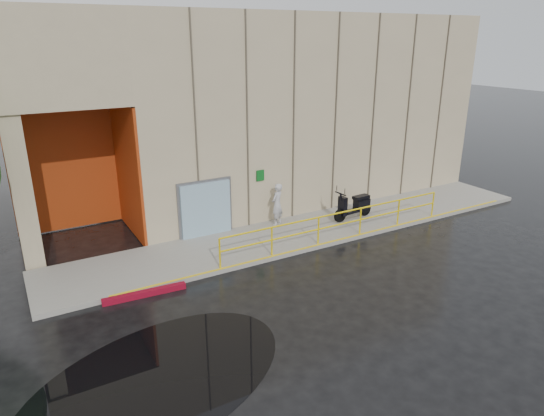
{
  "coord_description": "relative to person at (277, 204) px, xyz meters",
  "views": [
    {
      "loc": [
        -6.04,
        -9.74,
        7.13
      ],
      "look_at": [
        1.32,
        3.0,
        1.89
      ],
      "focal_mm": 32.0,
      "sensor_mm": 36.0,
      "label": 1
    }
  ],
  "objects": [
    {
      "name": "red_curb",
      "position": [
        -6.03,
        -2.67,
        -0.89
      ],
      "size": [
        2.41,
        0.35,
        0.18
      ],
      "primitive_type": "cube",
      "rotation": [
        0.0,
        0.0,
        -0.07
      ],
      "color": "maroon",
      "rests_on": "ground"
    },
    {
      "name": "scooter",
      "position": [
        3.0,
        -0.98,
        0.0
      ],
      "size": [
        1.9,
        0.71,
        1.46
      ],
      "rotation": [
        0.0,
        0.0,
        0.06
      ],
      "color": "black",
      "rests_on": "sidewalk"
    },
    {
      "name": "person",
      "position": [
        0.0,
        0.0,
        0.0
      ],
      "size": [
        0.73,
        0.66,
        1.67
      ],
      "primitive_type": "imported",
      "rotation": [
        0.0,
        0.0,
        3.69
      ],
      "color": "#AAAAAF",
      "rests_on": "sidewalk"
    },
    {
      "name": "ground",
      "position": [
        -2.99,
        -5.5,
        -0.98
      ],
      "size": [
        120.0,
        120.0,
        0.0
      ],
      "primitive_type": "plane",
      "color": "black",
      "rests_on": "ground"
    },
    {
      "name": "sidewalk",
      "position": [
        1.01,
        -1.0,
        -0.91
      ],
      "size": [
        20.0,
        3.0,
        0.15
      ],
      "primitive_type": "cube",
      "color": "gray",
      "rests_on": "ground"
    },
    {
      "name": "puddle",
      "position": [
        -6.81,
        -6.36,
        -0.98
      ],
      "size": [
        7.26,
        5.65,
        0.01
      ],
      "primitive_type": "cube",
      "rotation": [
        0.0,
        0.0,
        0.3
      ],
      "color": "black",
      "rests_on": "ground"
    },
    {
      "name": "building",
      "position": [
        2.11,
        5.49,
        3.22
      ],
      "size": [
        20.0,
        10.17,
        8.0
      ],
      "color": "tan",
      "rests_on": "ground"
    },
    {
      "name": "guardrail",
      "position": [
        1.26,
        -2.35,
        -0.3
      ],
      "size": [
        9.56,
        0.06,
        1.03
      ],
      "color": "yellow",
      "rests_on": "sidewalk"
    }
  ]
}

